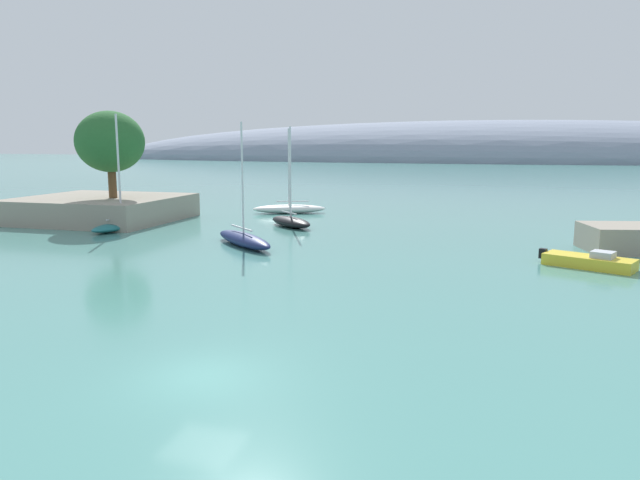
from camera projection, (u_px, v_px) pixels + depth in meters
name	position (u px, v px, depth m)	size (l,w,h in m)	color
water	(201.00, 376.00, 19.54)	(600.00, 600.00, 0.00)	teal
shore_outcrop	(101.00, 209.00, 58.18)	(14.57, 13.22, 2.32)	gray
tree_clump_shore	(110.00, 142.00, 55.93)	(6.40, 6.40, 8.22)	brown
distant_ridge	(488.00, 161.00, 243.62)	(348.47, 77.38, 32.84)	gray
sailboat_teal_near_shore	(122.00, 224.00, 52.03)	(2.72, 7.47, 10.01)	#1E6B70
sailboat_white_mid_mooring	(289.00, 208.00, 64.07)	(8.11, 4.82, 9.05)	white
sailboat_navy_outer_mooring	(244.00, 239.00, 43.90)	(7.27, 6.94, 9.07)	navy
sailboat_black_end_of_line	(291.00, 221.00, 53.79)	(5.89, 5.65, 9.00)	black
motorboat_yellow_foreground	(589.00, 261.00, 36.33)	(5.60, 3.92, 1.11)	yellow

